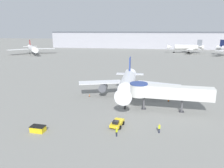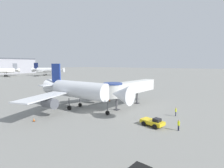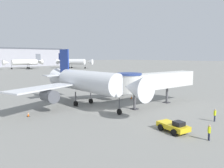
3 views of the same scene
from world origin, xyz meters
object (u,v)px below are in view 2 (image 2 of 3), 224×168
jet_bridge (128,88)px  background_jet_navy_tail (47,70)px  traffic_cone_port_wing (34,120)px  ground_crew_marshaller (176,111)px  main_airplane (78,90)px  traffic_cone_starboard_wing (110,100)px  pushback_tug_yellow (153,122)px  background_jet_gray_tail (3,71)px  ground_crew_wing_walker (179,124)px

jet_bridge → background_jet_navy_tail: (53.34, 116.21, 0.39)m
traffic_cone_port_wing → ground_crew_marshaller: ground_crew_marshaller is taller
main_airplane → traffic_cone_starboard_wing: 11.44m
traffic_cone_starboard_wing → background_jet_navy_tail: bearing=64.7°
main_airplane → jet_bridge: bearing=-41.2°
jet_bridge → pushback_tug_yellow: size_ratio=4.52×
main_airplane → traffic_cone_port_wing: 11.38m
traffic_cone_starboard_wing → background_jet_gray_tail: size_ratio=0.03×
traffic_cone_port_wing → background_jet_navy_tail: size_ratio=0.03×
main_airplane → jet_bridge: main_airplane is taller
main_airplane → background_jet_gray_tail: 130.30m
traffic_cone_starboard_wing → background_jet_gray_tail: 128.61m
jet_bridge → background_jet_navy_tail: size_ratio=0.70×
main_airplane → jet_bridge: (9.04, -7.53, 0.16)m
traffic_cone_starboard_wing → main_airplane: bearing=176.6°
traffic_cone_port_wing → ground_crew_wing_walker: ground_crew_wing_walker is taller
ground_crew_marshaller → traffic_cone_starboard_wing: bearing=81.4°
pushback_tug_yellow → background_jet_gray_tail: bearing=86.3°
main_airplane → traffic_cone_port_wing: size_ratio=41.32×
ground_crew_wing_walker → background_jet_gray_tail: background_jet_gray_tail is taller
background_jet_navy_tail → background_jet_gray_tail: background_jet_navy_tail is taller
pushback_tug_yellow → traffic_cone_starboard_wing: 20.45m
ground_crew_marshaller → ground_crew_wing_walker: size_ratio=1.02×
background_jet_gray_tail → ground_crew_marshaller: bearing=-9.7°
traffic_cone_port_wing → background_jet_gray_tail: size_ratio=0.02×
main_airplane → ground_crew_wing_walker: bearing=-90.6°
traffic_cone_starboard_wing → ground_crew_marshaller: bearing=-99.4°
jet_bridge → traffic_cone_starboard_wing: bearing=79.9°
traffic_cone_starboard_wing → ground_crew_marshaller: ground_crew_marshaller is taller
pushback_tug_yellow → background_jet_navy_tail: size_ratio=0.15×
traffic_cone_starboard_wing → background_jet_navy_tail: 120.99m
main_airplane → jet_bridge: 11.77m
traffic_cone_starboard_wing → ground_crew_wing_walker: 23.67m
jet_bridge → main_airplane: bearing=143.7°
ground_crew_marshaller → ground_crew_wing_walker: ground_crew_marshaller is taller
background_jet_gray_tail → background_jet_navy_tail: bearing=59.5°
main_airplane → traffic_cone_starboard_wing: main_airplane is taller
jet_bridge → traffic_cone_port_wing: size_ratio=27.13×
jet_bridge → traffic_cone_port_wing: bearing=162.4°
traffic_cone_starboard_wing → traffic_cone_port_wing: traffic_cone_starboard_wing is taller
background_jet_navy_tail → ground_crew_marshaller: bearing=-145.2°
traffic_cone_port_wing → ground_crew_wing_walker: bearing=-63.4°
pushback_tug_yellow → ground_crew_marshaller: (7.85, -1.34, 0.31)m
background_jet_navy_tail → jet_bridge: bearing=-146.6°
traffic_cone_port_wing → background_jet_navy_tail: bearing=56.1°
traffic_cone_port_wing → ground_crew_wing_walker: size_ratio=0.40×
background_jet_gray_tail → main_airplane: bearing=-14.5°
pushback_tug_yellow → ground_crew_wing_walker: size_ratio=2.38×
ground_crew_marshaller → pushback_tug_yellow: bearing=171.1°
ground_crew_wing_walker → background_jet_navy_tail: bearing=-166.2°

